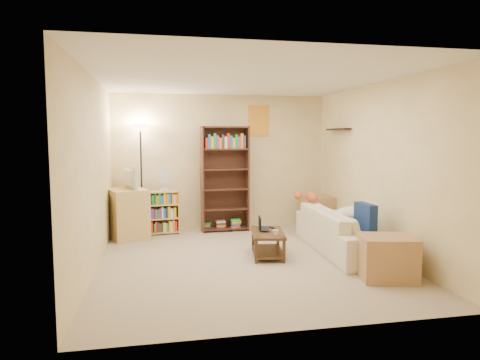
% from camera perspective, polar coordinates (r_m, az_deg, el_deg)
% --- Properties ---
extents(room, '(4.50, 4.54, 2.52)m').
position_cam_1_polar(room, '(5.85, 0.76, 4.86)').
color(room, tan).
rests_on(room, ground).
extents(sofa, '(2.25, 1.02, 0.64)m').
position_cam_1_polar(sofa, '(6.64, 13.73, -6.55)').
color(sofa, beige).
rests_on(sofa, ground).
extents(navy_pillow, '(0.15, 0.43, 0.38)m').
position_cam_1_polar(navy_pillow, '(6.20, 16.37, -4.74)').
color(navy_pillow, navy).
rests_on(navy_pillow, sofa).
extents(cream_blanket, '(0.59, 0.42, 0.25)m').
position_cam_1_polar(cream_blanket, '(6.70, 14.85, -4.47)').
color(cream_blanket, silver).
rests_on(cream_blanket, sofa).
extents(tabby_cat, '(0.50, 0.19, 0.17)m').
position_cam_1_polar(tabby_cat, '(7.25, 9.19, -2.19)').
color(tabby_cat, '#C45529').
rests_on(tabby_cat, sofa).
extents(coffee_table, '(0.57, 0.86, 0.36)m').
position_cam_1_polar(coffee_table, '(6.23, 3.71, -8.15)').
color(coffee_table, '#482E1B').
rests_on(coffee_table, ground).
extents(laptop, '(0.42, 0.35, 0.03)m').
position_cam_1_polar(laptop, '(6.32, 3.70, -6.55)').
color(laptop, black).
rests_on(laptop, coffee_table).
extents(laptop_screen, '(0.05, 0.27, 0.18)m').
position_cam_1_polar(laptop_screen, '(6.29, 2.65, -5.73)').
color(laptop_screen, white).
rests_on(laptop_screen, laptop).
extents(mug, '(0.17, 0.17, 0.08)m').
position_cam_1_polar(mug, '(5.97, 4.77, -7.01)').
color(mug, silver).
rests_on(mug, coffee_table).
extents(tv_remote, '(0.06, 0.15, 0.02)m').
position_cam_1_polar(tv_remote, '(6.47, 4.29, -6.31)').
color(tv_remote, black).
rests_on(tv_remote, coffee_table).
extents(tv_stand, '(0.79, 0.92, 0.84)m').
position_cam_1_polar(tv_stand, '(7.55, -14.77, -4.32)').
color(tv_stand, '#D8B569').
rests_on(tv_stand, ground).
extents(television, '(0.71, 0.50, 0.38)m').
position_cam_1_polar(television, '(7.47, -14.89, 0.29)').
color(television, black).
rests_on(television, tv_stand).
extents(tall_bookshelf, '(0.87, 0.32, 1.91)m').
position_cam_1_polar(tall_bookshelf, '(7.77, -2.02, 0.52)').
color(tall_bookshelf, '#47241B').
rests_on(tall_bookshelf, ground).
extents(short_bookshelf, '(0.62, 0.30, 0.77)m').
position_cam_1_polar(short_bookshelf, '(7.71, -10.34, -4.28)').
color(short_bookshelf, tan).
rests_on(short_bookshelf, ground).
extents(desk_fan, '(0.27, 0.15, 0.42)m').
position_cam_1_polar(desk_fan, '(7.59, -10.10, 0.26)').
color(desk_fan, silver).
rests_on(desk_fan, short_bookshelf).
extents(floor_lamp, '(0.33, 0.33, 1.94)m').
position_cam_1_polar(floor_lamp, '(7.78, -13.10, 4.38)').
color(floor_lamp, black).
rests_on(floor_lamp, ground).
extents(side_table, '(0.55, 0.55, 0.62)m').
position_cam_1_polar(side_table, '(8.13, 10.17, -4.30)').
color(side_table, tan).
rests_on(side_table, ground).
extents(end_cabinet, '(0.73, 0.65, 0.53)m').
position_cam_1_polar(end_cabinet, '(5.53, 19.02, -9.78)').
color(end_cabinet, tan).
rests_on(end_cabinet, ground).
extents(book_stacks, '(0.71, 0.27, 0.22)m').
position_cam_1_polar(book_stacks, '(7.92, -2.35, -6.06)').
color(book_stacks, red).
rests_on(book_stacks, ground).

